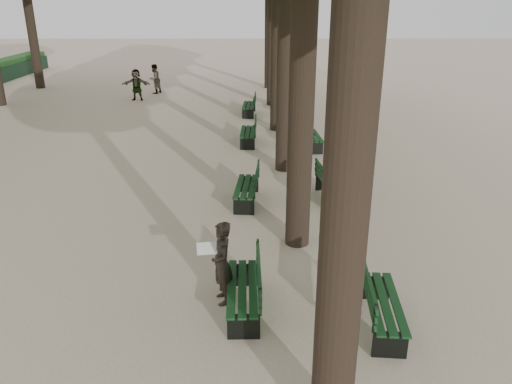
{
  "coord_description": "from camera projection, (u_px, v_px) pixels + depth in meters",
  "views": [
    {
      "loc": [
        0.53,
        -6.78,
        5.05
      ],
      "look_at": [
        0.6,
        3.0,
        1.2
      ],
      "focal_mm": 35.0,
      "sensor_mm": 36.0,
      "label": 1
    }
  ],
  "objects": [
    {
      "name": "bench_right_2",
      "position": [
        312.0,
        140.0,
        17.71
      ],
      "size": [
        0.68,
        1.83,
        0.92
      ],
      "color": "black",
      "rests_on": "ground"
    },
    {
      "name": "bench_right_3",
      "position": [
        298.0,
        108.0,
        22.82
      ],
      "size": [
        0.75,
        1.85,
        0.92
      ],
      "color": "black",
      "rests_on": "ground"
    },
    {
      "name": "bench_left_2",
      "position": [
        248.0,
        137.0,
        18.21
      ],
      "size": [
        0.62,
        1.82,
        0.92
      ],
      "color": "black",
      "rests_on": "ground"
    },
    {
      "name": "man_with_map",
      "position": [
        222.0,
        263.0,
        8.59
      ],
      "size": [
        0.66,
        0.67,
        1.52
      ],
      "color": "black",
      "rests_on": "ground"
    },
    {
      "name": "pedestrian_e",
      "position": [
        136.0,
        85.0,
        25.72
      ],
      "size": [
        1.48,
        0.36,
        1.59
      ],
      "primitive_type": "imported",
      "rotation": [
        0.0,
        0.0,
        6.26
      ],
      "color": "#262628",
      "rests_on": "ground"
    },
    {
      "name": "bench_left_3",
      "position": [
        249.0,
        109.0,
        22.66
      ],
      "size": [
        0.66,
        1.83,
        0.92
      ],
      "color": "black",
      "rests_on": "ground"
    },
    {
      "name": "bench_left_1",
      "position": [
        246.0,
        193.0,
        12.99
      ],
      "size": [
        0.71,
        1.84,
        0.92
      ],
      "color": "black",
      "rests_on": "ground"
    },
    {
      "name": "bench_right_1",
      "position": [
        332.0,
        191.0,
        13.12
      ],
      "size": [
        0.77,
        1.85,
        0.92
      ],
      "color": "black",
      "rests_on": "ground"
    },
    {
      "name": "bench_left_0",
      "position": [
        243.0,
        296.0,
        8.51
      ],
      "size": [
        0.6,
        1.81,
        0.92
      ],
      "color": "black",
      "rests_on": "ground"
    },
    {
      "name": "bench_right_0",
      "position": [
        382.0,
        311.0,
        8.11
      ],
      "size": [
        0.72,
        1.84,
        0.92
      ],
      "color": "black",
      "rests_on": "ground"
    },
    {
      "name": "ground",
      "position": [
        221.0,
        327.0,
        8.16
      ],
      "size": [
        120.0,
        120.0,
        0.0
      ],
      "primitive_type": "plane",
      "color": "#C7B196",
      "rests_on": "ground"
    },
    {
      "name": "pedestrian_a",
      "position": [
        155.0,
        79.0,
        27.54
      ],
      "size": [
        0.66,
        0.83,
        1.59
      ],
      "primitive_type": "imported",
      "rotation": [
        0.0,
        0.0,
        4.2
      ],
      "color": "#262628",
      "rests_on": "ground"
    },
    {
      "name": "pedestrian_b",
      "position": [
        333.0,
        61.0,
        34.71
      ],
      "size": [
        1.0,
        1.02,
        1.69
      ],
      "primitive_type": "imported",
      "rotation": [
        0.0,
        0.0,
        0.8
      ],
      "color": "#262628",
      "rests_on": "ground"
    }
  ]
}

